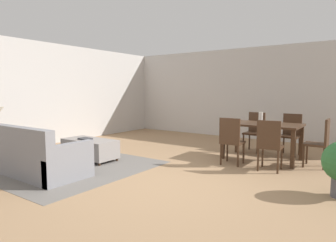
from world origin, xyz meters
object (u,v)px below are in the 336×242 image
at_px(ottoman_table, 90,148).
at_px(dining_chair_far_left, 255,129).
at_px(vase_centerpiece, 261,118).
at_px(book_on_ottoman, 85,139).
at_px(dining_chair_near_left, 231,138).
at_px(couch, 33,157).
at_px(dining_chair_head_east, 321,140).
at_px(dining_chair_near_right, 269,143).
at_px(dining_chair_far_right, 291,132).
at_px(dining_table, 262,128).

bearing_deg(ottoman_table, dining_chair_far_left, 48.76).
relative_size(dining_chair_far_left, vase_centerpiece, 3.88).
bearing_deg(book_on_ottoman, dining_chair_near_left, 27.10).
distance_m(couch, dining_chair_far_left, 4.82).
bearing_deg(ottoman_table, couch, -90.27).
relative_size(dining_chair_far_left, book_on_ottoman, 3.54).
height_order(ottoman_table, dining_chair_head_east, dining_chair_head_east).
relative_size(dining_chair_near_right, vase_centerpiece, 3.88).
height_order(dining_chair_near_left, book_on_ottoman, dining_chair_near_left).
xyz_separation_m(vase_centerpiece, book_on_ottoman, (-2.95, -2.11, -0.43)).
bearing_deg(dining_chair_far_right, dining_chair_far_left, -178.07).
height_order(dining_chair_near_right, book_on_ottoman, dining_chair_near_right).
relative_size(dining_chair_far_right, vase_centerpiece, 3.88).
bearing_deg(dining_table, couch, -131.23).
bearing_deg(dining_chair_near_left, dining_chair_head_east, 28.79).
distance_m(dining_table, book_on_ottoman, 3.68).
height_order(ottoman_table, dining_chair_far_right, dining_chair_far_right).
xyz_separation_m(dining_chair_near_right, vase_centerpiece, (-0.42, 0.79, 0.36)).
distance_m(dining_chair_near_left, dining_chair_near_right, 0.74).
bearing_deg(dining_chair_far_right, ottoman_table, -138.86).
bearing_deg(dining_chair_far_left, dining_chair_far_right, 1.93).
xyz_separation_m(dining_table, dining_chair_head_east, (1.11, -0.02, -0.14)).
relative_size(couch, dining_chair_far_left, 2.22).
bearing_deg(dining_chair_head_east, dining_chair_far_right, 131.11).
distance_m(dining_chair_near_right, dining_chair_head_east, 1.08).
distance_m(couch, dining_chair_far_right, 5.30).
xyz_separation_m(dining_chair_head_east, book_on_ottoman, (-4.08, -2.14, -0.07)).
height_order(dining_chair_far_left, vase_centerpiece, vase_centerpiece).
height_order(couch, dining_chair_near_right, dining_chair_near_right).
bearing_deg(dining_chair_near_right, ottoman_table, -159.36).
xyz_separation_m(dining_table, dining_chair_near_left, (-0.34, -0.81, -0.14)).
bearing_deg(vase_centerpiece, dining_chair_near_left, -112.37).
xyz_separation_m(couch, dining_chair_near_right, (3.32, 2.50, 0.23)).
bearing_deg(dining_table, dining_chair_near_left, -112.55).
relative_size(couch, book_on_ottoman, 7.85).
distance_m(couch, ottoman_table, 1.25).
distance_m(dining_chair_head_east, book_on_ottoman, 4.60).
xyz_separation_m(couch, dining_chair_head_east, (4.03, 3.32, 0.23)).
distance_m(ottoman_table, dining_chair_far_right, 4.40).
bearing_deg(dining_chair_near_left, dining_table, 67.45).
bearing_deg(book_on_ottoman, dining_table, 35.97).
relative_size(dining_chair_near_right, dining_chair_head_east, 1.00).
relative_size(dining_chair_near_left, dining_chair_far_right, 1.00).
xyz_separation_m(dining_chair_head_east, vase_centerpiece, (-1.13, -0.03, 0.36)).
bearing_deg(dining_table, dining_chair_head_east, -0.83).
height_order(couch, vase_centerpiece, vase_centerpiece).
bearing_deg(dining_chair_near_left, couch, -135.67).
height_order(dining_chair_far_left, dining_chair_head_east, same).
bearing_deg(vase_centerpiece, dining_chair_near_right, -61.83).
height_order(dining_chair_far_right, dining_chair_head_east, same).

